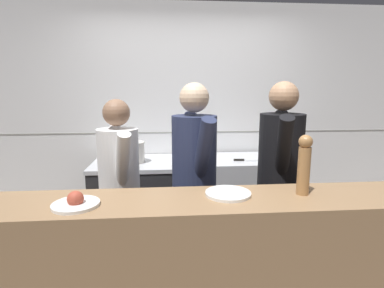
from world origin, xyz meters
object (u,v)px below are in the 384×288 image
Objects in this scene: pepper_mill at (304,164)px; chef_sous at (194,180)px; chefs_knife at (249,160)px; oven_range at (143,202)px; chef_line at (279,177)px; plated_dish_main at (76,202)px; chef_head_cook at (120,187)px; plated_dish_appetiser at (228,193)px; stock_pot at (133,152)px.

chef_sous reaches higher than pepper_mill.
chef_sous is at bearing -131.08° from chefs_knife.
chef_sous is (0.48, -0.85, 0.49)m from oven_range.
chef_line reaches higher than oven_range.
chefs_knife is 1.96m from plated_dish_main.
chefs_knife is at bearing 9.89° from chef_head_cook.
oven_range is at bearing 81.91° from plated_dish_main.
chef_line is at bearing -12.31° from chef_sous.
plated_dish_main is 0.99m from chef_sous.
plated_dish_main is 0.92× the size of plated_dish_appetiser.
chef_head_cook is at bearing -167.10° from chef_line.
chef_head_cook reaches higher than oven_range.
chef_sous reaches higher than plated_dish_appetiser.
chef_line is (1.25, -0.81, -0.06)m from stock_pot.
chef_head_cook is at bearing -92.42° from stock_pot.
chef_line reaches higher than plated_dish_appetiser.
chef_line is at bearing -32.85° from stock_pot.
stock_pot is at bearing 112.41° from chef_sous.
chefs_knife is at bearing 110.42° from chef_line.
stock_pot is 0.70× the size of pepper_mill.
chef_sous reaches higher than oven_range.
chef_head_cook reaches higher than chefs_knife.
chef_head_cook is at bearing 160.01° from chef_sous.
chef_sous is at bearing -25.70° from chef_head_cook.
chef_head_cook is 0.93× the size of chef_sous.
chef_head_cook reaches higher than plated_dish_appetiser.
stock_pot reaches higher than plated_dish_appetiser.
chef_sous is at bearing 103.99° from plated_dish_appetiser.
plated_dish_appetiser reaches higher than chefs_knife.
plated_dish_appetiser is at bearing 177.10° from pepper_mill.
pepper_mill is at bearing -48.40° from chef_head_cook.
pepper_mill is 0.23× the size of chef_head_cook.
plated_dish_appetiser is (0.85, 0.10, -0.01)m from plated_dish_main.
plated_dish_appetiser is (-0.49, -1.32, 0.12)m from chefs_knife.
stock_pot is at bearing 116.86° from plated_dish_appetiser.
plated_dish_appetiser is at bearing -116.16° from chef_line.
chef_head_cook reaches higher than stock_pot.
chefs_knife reaches higher than oven_range.
chef_head_cook is (-0.11, -0.77, 0.43)m from oven_range.
chef_head_cook is at bearing -152.04° from chefs_knife.
chef_line is (0.69, 0.00, 0.01)m from chef_sous.
plated_dish_main is (-0.14, -1.50, 0.04)m from stock_pot.
chef_sous is at bearing -60.55° from oven_range.
chefs_knife is 0.97m from chef_sous.
chefs_knife is at bearing -3.61° from stock_pot.
plated_dish_main is at bearing -147.73° from chef_sous.
stock_pot is 1.84m from pepper_mill.
chef_head_cook reaches higher than pepper_mill.
plated_dish_appetiser is at bearing -63.14° from stock_pot.
stock_pot is 1.49m from chef_line.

